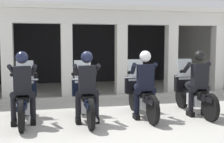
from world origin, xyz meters
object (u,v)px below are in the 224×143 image
Objects in this scene: motorcycle_far_left at (24,99)px; motorcycle_center_right at (141,95)px; police_officer_far_left at (23,82)px; police_officer_center_left at (87,81)px; motorcycle_center_left at (85,98)px; police_officer_far_right at (199,77)px; police_officer_center_right at (145,79)px; motorcycle_far_right at (193,93)px.

motorcycle_far_left is 2.71m from motorcycle_center_right.
police_officer_far_left is 1.00× the size of police_officer_center_left.
motorcycle_center_left is at bearing 0.58° from police_officer_far_left.
police_officer_far_left reaches higher than motorcycle_center_left.
police_officer_far_right reaches higher than motorcycle_center_left.
motorcycle_center_left is (1.36, 0.13, -0.44)m from police_officer_far_left.
police_officer_center_right is at bearing -13.60° from motorcycle_center_left.
police_officer_far_left is 1.00× the size of police_officer_center_right.
motorcycle_center_left is at bearing 178.18° from motorcycle_center_right.
motorcycle_center_right is 1.29× the size of police_officer_far_right.
motorcycle_center_right and motorcycle_far_right have the same top height.
police_officer_center_left is 0.78× the size of motorcycle_center_right.
police_officer_far_right is at bearing -17.98° from motorcycle_center_right.
police_officer_far_right is at bearing -10.40° from motorcycle_far_left.
police_officer_center_left is at bearing -22.76° from motorcycle_far_left.
police_officer_center_right reaches higher than motorcycle_center_left.
police_officer_far_left is 4.07m from police_officer_far_right.
police_officer_far_right is (4.07, -0.39, 0.44)m from motorcycle_far_left.
police_officer_far_left is at bearing -179.36° from motorcycle_center_left.
motorcycle_center_right is (1.36, 0.08, 0.00)m from motorcycle_center_left.
police_officer_far_right reaches higher than motorcycle_far_right.
motorcycle_center_left is at bearing 173.43° from police_officer_far_right.
police_officer_center_left reaches higher than motorcycle_center_right.
motorcycle_far_right is 0.52m from police_officer_far_right.
motorcycle_far_left is at bearing 173.37° from motorcycle_center_right.
motorcycle_center_left is 2.76m from police_officer_far_right.
motorcycle_center_right is 1.29× the size of police_officer_center_right.
police_officer_far_right is at bearing -3.89° from police_officer_center_left.
police_officer_center_left is at bearing -170.20° from motorcycle_center_right.
motorcycle_center_left and motorcycle_far_right have the same top height.
motorcycle_center_right is 1.46m from police_officer_far_right.
police_officer_center_right is at bearing -6.56° from police_officer_far_left.
motorcycle_far_right is (1.36, -0.03, 0.00)m from motorcycle_center_right.
police_officer_far_left reaches higher than motorcycle_far_left.
police_officer_far_right is (2.71, -0.24, 0.44)m from motorcycle_center_left.
police_officer_far_left is (-0.00, -0.28, 0.44)m from motorcycle_far_left.
police_officer_center_left reaches higher than motorcycle_center_left.
police_officer_far_right is at bearing -9.87° from motorcycle_center_left.
motorcycle_center_left is 1.36m from motorcycle_center_right.
motorcycle_far_left is 0.52m from police_officer_far_left.
police_officer_far_left is at bearing -95.21° from motorcycle_far_left.
police_officer_far_right is at bearing -6.22° from police_officer_center_right.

